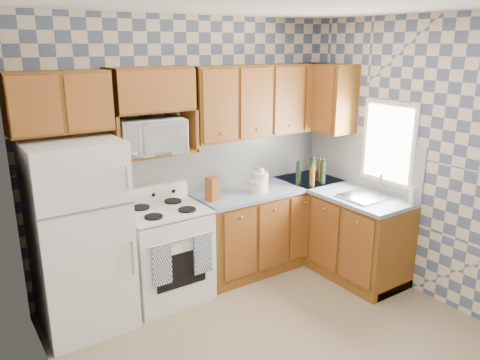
% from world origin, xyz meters
% --- Properties ---
extents(floor, '(3.40, 3.40, 0.00)m').
position_xyz_m(floor, '(0.00, 0.00, 0.00)').
color(floor, '#897257').
rests_on(floor, ground).
extents(back_wall, '(3.40, 0.02, 2.70)m').
position_xyz_m(back_wall, '(0.00, 1.60, 1.35)').
color(back_wall, slate).
rests_on(back_wall, ground).
extents(right_wall, '(0.02, 3.20, 2.70)m').
position_xyz_m(right_wall, '(1.70, 0.00, 1.35)').
color(right_wall, slate).
rests_on(right_wall, ground).
extents(backsplash_back, '(2.60, 0.02, 0.56)m').
position_xyz_m(backsplash_back, '(0.40, 1.59, 1.20)').
color(backsplash_back, white).
rests_on(backsplash_back, back_wall).
extents(backsplash_right, '(0.02, 1.60, 0.56)m').
position_xyz_m(backsplash_right, '(1.69, 0.80, 1.20)').
color(backsplash_right, white).
rests_on(backsplash_right, right_wall).
extents(refrigerator, '(0.75, 0.70, 1.68)m').
position_xyz_m(refrigerator, '(-1.27, 1.25, 0.84)').
color(refrigerator, white).
rests_on(refrigerator, floor).
extents(stove_body, '(0.76, 0.65, 0.90)m').
position_xyz_m(stove_body, '(-0.47, 1.28, 0.45)').
color(stove_body, white).
rests_on(stove_body, floor).
extents(cooktop, '(0.76, 0.65, 0.02)m').
position_xyz_m(cooktop, '(-0.47, 1.28, 0.91)').
color(cooktop, silver).
rests_on(cooktop, stove_body).
extents(backguard, '(0.76, 0.08, 0.17)m').
position_xyz_m(backguard, '(-0.47, 1.55, 1.00)').
color(backguard, white).
rests_on(backguard, cooktop).
extents(dish_towel_left, '(0.18, 0.02, 0.39)m').
position_xyz_m(dish_towel_left, '(-0.67, 0.93, 0.53)').
color(dish_towel_left, navy).
rests_on(dish_towel_left, stove_body).
extents(dish_towel_right, '(0.18, 0.02, 0.39)m').
position_xyz_m(dish_towel_right, '(-0.25, 0.93, 0.53)').
color(dish_towel_right, navy).
rests_on(dish_towel_right, stove_body).
extents(base_cabinets_back, '(1.75, 0.60, 0.88)m').
position_xyz_m(base_cabinets_back, '(0.82, 1.30, 0.44)').
color(base_cabinets_back, '#5E3411').
rests_on(base_cabinets_back, floor).
extents(base_cabinets_right, '(0.60, 1.60, 0.88)m').
position_xyz_m(base_cabinets_right, '(1.40, 0.80, 0.44)').
color(base_cabinets_right, '#5E3411').
rests_on(base_cabinets_right, floor).
extents(countertop_back, '(1.77, 0.63, 0.04)m').
position_xyz_m(countertop_back, '(0.82, 1.30, 0.90)').
color(countertop_back, gray).
rests_on(countertop_back, base_cabinets_back).
extents(countertop_right, '(0.63, 1.60, 0.04)m').
position_xyz_m(countertop_right, '(1.40, 0.80, 0.90)').
color(countertop_right, gray).
rests_on(countertop_right, base_cabinets_right).
extents(upper_cabinets_back, '(1.75, 0.33, 0.74)m').
position_xyz_m(upper_cabinets_back, '(0.82, 1.44, 1.85)').
color(upper_cabinets_back, '#5E3411').
rests_on(upper_cabinets_back, back_wall).
extents(upper_cabinets_fridge, '(0.82, 0.33, 0.50)m').
position_xyz_m(upper_cabinets_fridge, '(-1.29, 1.44, 1.97)').
color(upper_cabinets_fridge, '#5E3411').
rests_on(upper_cabinets_fridge, back_wall).
extents(upper_cabinets_right, '(0.33, 0.70, 0.74)m').
position_xyz_m(upper_cabinets_right, '(1.53, 1.25, 1.85)').
color(upper_cabinets_right, '#5E3411').
rests_on(upper_cabinets_right, right_wall).
extents(microwave_shelf, '(0.80, 0.33, 0.03)m').
position_xyz_m(microwave_shelf, '(-0.47, 1.44, 1.44)').
color(microwave_shelf, '#5E3411').
rests_on(microwave_shelf, back_wall).
extents(microwave, '(0.63, 0.48, 0.32)m').
position_xyz_m(microwave, '(-0.51, 1.38, 1.61)').
color(microwave, white).
rests_on(microwave, microwave_shelf).
extents(sink, '(0.48, 0.40, 0.03)m').
position_xyz_m(sink, '(1.40, 0.45, 0.93)').
color(sink, '#B7B7BC').
rests_on(sink, countertop_right).
extents(window, '(0.02, 0.66, 0.86)m').
position_xyz_m(window, '(1.69, 0.45, 1.45)').
color(window, silver).
rests_on(window, right_wall).
extents(bottle_0, '(0.06, 0.06, 0.28)m').
position_xyz_m(bottle_0, '(1.27, 1.11, 1.06)').
color(bottle_0, black).
rests_on(bottle_0, countertop_back).
extents(bottle_1, '(0.06, 0.06, 0.27)m').
position_xyz_m(bottle_1, '(1.37, 1.05, 1.05)').
color(bottle_1, black).
rests_on(bottle_1, countertop_back).
extents(bottle_2, '(0.06, 0.06, 0.25)m').
position_xyz_m(bottle_2, '(1.42, 1.15, 1.04)').
color(bottle_2, '#5B3C13').
rests_on(bottle_2, countertop_back).
extents(bottle_3, '(0.06, 0.06, 0.23)m').
position_xyz_m(bottle_3, '(1.20, 1.04, 1.03)').
color(bottle_3, '#5B3C13').
rests_on(bottle_3, countertop_back).
extents(bottle_4, '(0.06, 0.06, 0.26)m').
position_xyz_m(bottle_4, '(1.12, 1.17, 1.05)').
color(bottle_4, black).
rests_on(bottle_4, countertop_back).
extents(knife_block, '(0.13, 0.13, 0.24)m').
position_xyz_m(knife_block, '(0.05, 1.24, 1.04)').
color(knife_block, brown).
rests_on(knife_block, countertop_back).
extents(electric_kettle, '(0.16, 0.16, 0.20)m').
position_xyz_m(electric_kettle, '(0.63, 1.22, 1.02)').
color(electric_kettle, white).
rests_on(electric_kettle, countertop_back).
extents(food_containers, '(0.19, 0.19, 0.13)m').
position_xyz_m(food_containers, '(0.58, 1.21, 0.98)').
color(food_containers, beige).
rests_on(food_containers, countertop_back).
extents(soap_bottle, '(0.06, 0.06, 0.17)m').
position_xyz_m(soap_bottle, '(1.61, 0.05, 1.01)').
color(soap_bottle, beige).
rests_on(soap_bottle, countertop_right).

